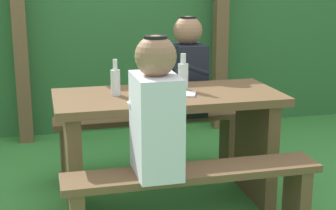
% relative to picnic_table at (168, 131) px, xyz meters
% --- Properties ---
extents(ground_plane, '(12.00, 12.00, 0.00)m').
position_rel_picnic_table_xyz_m(ground_plane, '(0.00, 0.00, -0.51)').
color(ground_plane, '#3C8A3A').
extents(hedge_backdrop, '(6.40, 0.86, 1.96)m').
position_rel_picnic_table_xyz_m(hedge_backdrop, '(0.00, 2.20, 0.47)').
color(hedge_backdrop, '#316A35').
rests_on(hedge_backdrop, ground_plane).
extents(pergola_post_left, '(0.12, 0.12, 1.94)m').
position_rel_picnic_table_xyz_m(pergola_post_left, '(-0.92, 1.61, 0.46)').
color(pergola_post_left, brown).
rests_on(pergola_post_left, ground_plane).
extents(pergola_post_right, '(0.12, 0.12, 1.94)m').
position_rel_picnic_table_xyz_m(pergola_post_right, '(0.92, 1.61, 0.46)').
color(pergola_post_right, brown).
rests_on(pergola_post_right, ground_plane).
extents(picnic_table, '(1.40, 0.64, 0.75)m').
position_rel_picnic_table_xyz_m(picnic_table, '(0.00, 0.00, 0.00)').
color(picnic_table, brown).
rests_on(picnic_table, ground_plane).
extents(bench_near, '(1.40, 0.24, 0.46)m').
position_rel_picnic_table_xyz_m(bench_near, '(0.00, -0.56, -0.18)').
color(bench_near, brown).
rests_on(bench_near, ground_plane).
extents(bench_far, '(1.40, 0.24, 0.46)m').
position_rel_picnic_table_xyz_m(bench_far, '(0.00, 0.56, -0.18)').
color(bench_far, brown).
rests_on(bench_far, ground_plane).
extents(person_white_shirt, '(0.25, 0.35, 0.72)m').
position_rel_picnic_table_xyz_m(person_white_shirt, '(-0.20, -0.55, 0.28)').
color(person_white_shirt, silver).
rests_on(person_white_shirt, bench_near).
extents(person_black_coat, '(0.25, 0.35, 0.72)m').
position_rel_picnic_table_xyz_m(person_black_coat, '(0.29, 0.55, 0.28)').
color(person_black_coat, black).
rests_on(person_black_coat, bench_far).
extents(drinking_glass, '(0.07, 0.07, 0.09)m').
position_rel_picnic_table_xyz_m(drinking_glass, '(0.02, 0.06, 0.28)').
color(drinking_glass, silver).
rests_on(drinking_glass, picnic_table).
extents(bottle_left, '(0.06, 0.06, 0.22)m').
position_rel_picnic_table_xyz_m(bottle_left, '(-0.32, 0.03, 0.33)').
color(bottle_left, silver).
rests_on(bottle_left, picnic_table).
extents(bottle_right, '(0.07, 0.07, 0.23)m').
position_rel_picnic_table_xyz_m(bottle_right, '(0.12, 0.08, 0.34)').
color(bottle_right, silver).
rests_on(bottle_right, picnic_table).
extents(cell_phone, '(0.11, 0.16, 0.01)m').
position_rel_picnic_table_xyz_m(cell_phone, '(0.12, -0.07, 0.25)').
color(cell_phone, silver).
rests_on(cell_phone, picnic_table).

